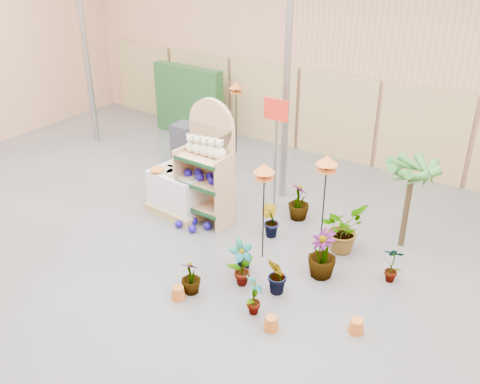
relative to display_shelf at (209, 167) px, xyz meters
The scene contains 23 objects.
room 1.69m from the display_shelf, 56.75° to the right, with size 15.20×12.10×4.70m.
display_shelf is the anchor object (origin of this frame).
teddy_bears 0.42m from the display_shelf, 71.76° to the right, with size 0.86×0.24×0.38m.
gazing_balls_shelf 0.20m from the display_shelf, 90.00° to the right, with size 0.85×0.29×0.16m.
gazing_balls_floor 1.11m from the display_shelf, 91.29° to the right, with size 0.63×0.39×0.15m.
pallet_stack 0.89m from the display_shelf, behind, with size 1.26×1.09×0.87m.
charcoal_planters 2.59m from the display_shelf, 139.47° to the left, with size 0.50×0.50×1.00m.
trellis_stock 4.52m from the display_shelf, 133.78° to the left, with size 2.00×0.30×1.80m, color #1E4C21.
offer_sign 1.39m from the display_shelf, 53.34° to the left, with size 0.50×0.08×2.20m.
bird_table_front 1.72m from the display_shelf, 21.02° to the right, with size 0.34×0.34×1.71m.
bird_table_right 2.46m from the display_shelf, ahead, with size 0.34×0.34×1.88m.
bird_table_back 3.28m from the display_shelf, 115.67° to the left, with size 0.34×0.34×1.75m.
palm 3.53m from the display_shelf, 18.00° to the left, with size 0.70×0.70×1.69m.
potted_plant_0 2.29m from the display_shelf, 40.58° to the right, with size 0.41×0.28×0.79m, color #31722A.
potted_plant_1 2.00m from the display_shelf, 36.62° to the right, with size 0.33×0.26×0.59m, color #31722A.
potted_plant_3 2.72m from the display_shelf, 11.49° to the right, with size 0.46×0.46×0.82m, color #31722A.
potted_plant_4 3.63m from the display_shelf, ahead, with size 0.34×0.23×0.64m, color #31722A.
potted_plant_5 1.49m from the display_shelf, ahead, with size 0.33×0.27×0.61m, color #31722A.
potted_plant_6 2.63m from the display_shelf, ahead, with size 0.75×0.65×0.83m, color #31722A.
potted_plant_7 2.44m from the display_shelf, 60.32° to the right, with size 0.31×0.31×0.55m, color #31722A.
potted_plant_8 3.00m from the display_shelf, 40.79° to the right, with size 0.34×0.23×0.65m, color #31722A.
potted_plant_9 2.70m from the display_shelf, 30.44° to the right, with size 0.36×0.29×0.66m, color #31722A.
potted_plant_11 1.80m from the display_shelf, 32.49° to the left, with size 0.41×0.41×0.73m, color #31722A.
Camera 1 is at (4.76, -5.10, 5.05)m, focal length 40.00 mm.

